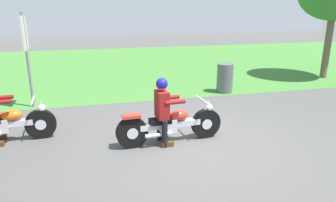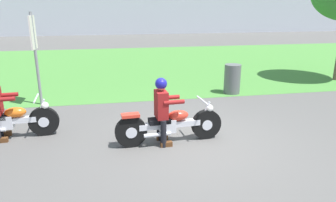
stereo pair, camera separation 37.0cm
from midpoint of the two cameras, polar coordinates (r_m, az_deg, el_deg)
ground at (r=6.59m, az=6.26°, el=-7.91°), size 120.00×120.00×0.00m
grass_verge at (r=15.25m, az=-3.63°, el=6.68°), size 60.00×12.00×0.01m
motorcycle_lead at (r=6.50m, az=2.02°, el=-4.37°), size 2.27×0.66×0.88m
rider_lead at (r=6.32m, az=0.59°, el=-0.92°), size 0.57×0.49×1.40m
motorcycle_follow at (r=7.43m, az=-25.93°, el=-3.37°), size 2.10×0.66×0.88m
trash_can at (r=10.38m, az=12.63°, el=3.93°), size 0.52×0.52×0.95m
sign_banner at (r=9.40m, az=-22.14°, el=9.49°), size 0.08×0.60×2.60m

